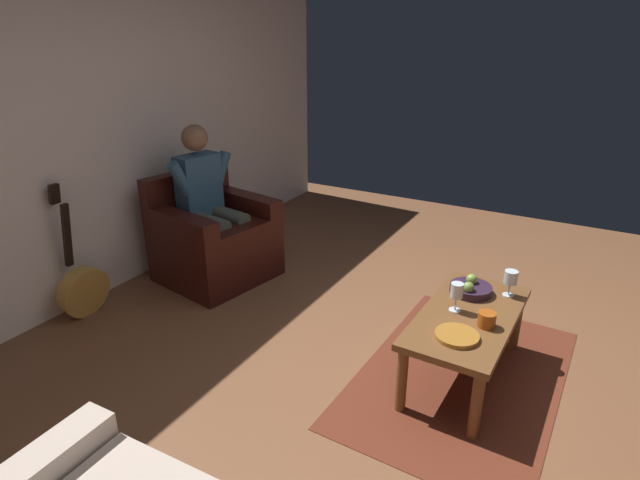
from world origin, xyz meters
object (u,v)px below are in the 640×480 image
object	(u,v)px
armchair	(213,240)
fruit_bowl	(471,288)
person_seated	(210,199)
decorative_dish	(457,336)
guitar	(83,287)
coffee_table	(467,324)
wine_glass_near	(457,292)
candle_jar	(487,320)
wine_glass_far	(511,279)

from	to	relation	value
armchair	fruit_bowl	distance (m)	2.15
person_seated	decorative_dish	bearing A→B (deg)	84.05
guitar	decorative_dish	xyz separation A→B (m)	(-0.35, 2.62, 0.22)
coffee_table	fruit_bowl	distance (m)	0.29
armchair	wine_glass_near	distance (m)	2.16
armchair	wine_glass_near	bearing A→B (deg)	90.54
wine_glass_near	candle_jar	bearing A→B (deg)	65.97
person_seated	fruit_bowl	distance (m)	2.16
guitar	decorative_dish	distance (m)	2.65
candle_jar	armchair	bearing A→B (deg)	-100.67
armchair	coffee_table	bearing A→B (deg)	90.89
wine_glass_near	fruit_bowl	xyz separation A→B (m)	(-0.26, 0.02, -0.09)
fruit_bowl	armchair	bearing A→B (deg)	-92.34
guitar	fruit_bowl	xyz separation A→B (m)	(-0.89, 2.55, 0.25)
wine_glass_far	fruit_bowl	world-z (taller)	wine_glass_far
armchair	guitar	world-z (taller)	guitar
wine_glass_far	candle_jar	world-z (taller)	wine_glass_far
guitar	fruit_bowl	world-z (taller)	guitar
armchair	decorative_dish	bearing A→B (deg)	84.03
coffee_table	wine_glass_near	world-z (taller)	wine_glass_near
person_seated	coffee_table	xyz separation A→B (m)	(0.35, 2.21, -0.32)
fruit_bowl	candle_jar	distance (m)	0.39
person_seated	guitar	size ratio (longest dim) A/B	1.28
wine_glass_near	wine_glass_far	size ratio (longest dim) A/B	1.06
person_seated	coffee_table	bearing A→B (deg)	90.89
guitar	wine_glass_near	size ratio (longest dim) A/B	5.62
coffee_table	guitar	size ratio (longest dim) A/B	1.06
armchair	fruit_bowl	xyz separation A→B (m)	(0.09, 2.15, 0.14)
wine_glass_far	decorative_dish	size ratio (longest dim) A/B	0.71
person_seated	wine_glass_far	size ratio (longest dim) A/B	7.65
guitar	decorative_dish	bearing A→B (deg)	97.51
coffee_table	wine_glass_far	xyz separation A→B (m)	(-0.34, 0.16, 0.18)
person_seated	candle_jar	size ratio (longest dim) A/B	12.99
armchair	wine_glass_near	xyz separation A→B (m)	(0.35, 2.12, 0.23)
fruit_bowl	candle_jar	bearing A→B (deg)	26.77
coffee_table	guitar	distance (m)	2.69
wine_glass_near	person_seated	bearing A→B (deg)	-99.33
armchair	candle_jar	world-z (taller)	armchair
person_seated	wine_glass_near	world-z (taller)	person_seated
wine_glass_near	decorative_dish	size ratio (longest dim) A/B	0.75
coffee_table	wine_glass_far	world-z (taller)	wine_glass_far
person_seated	candle_jar	xyz separation A→B (m)	(0.44, 2.33, -0.21)
armchair	wine_glass_far	xyz separation A→B (m)	(0.00, 2.36, 0.22)
coffee_table	fruit_bowl	size ratio (longest dim) A/B	4.08
wine_glass_far	decorative_dish	world-z (taller)	wine_glass_far
wine_glass_far	wine_glass_near	bearing A→B (deg)	-34.35
coffee_table	wine_glass_far	size ratio (longest dim) A/B	6.30
fruit_bowl	person_seated	bearing A→B (deg)	-92.35
fruit_bowl	wine_glass_near	bearing A→B (deg)	-4.91
person_seated	fruit_bowl	size ratio (longest dim) A/B	4.95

